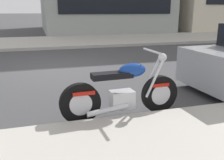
# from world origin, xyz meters

# --- Properties ---
(ground_plane) EXTENTS (260.00, 260.00, 0.00)m
(ground_plane) POSITION_xyz_m (0.00, 0.00, 0.00)
(ground_plane) COLOR #3D3D3F
(parking_stall_stripe) EXTENTS (0.12, 2.20, 0.01)m
(parking_stall_stripe) POSITION_xyz_m (0.00, -3.51, 0.00)
(parking_stall_stripe) COLOR silver
(parking_stall_stripe) RESTS_ON ground
(parked_motorcycle) EXTENTS (2.12, 0.62, 1.13)m
(parked_motorcycle) POSITION_xyz_m (0.79, -3.98, 0.44)
(parked_motorcycle) COLOR black
(parked_motorcycle) RESTS_ON ground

